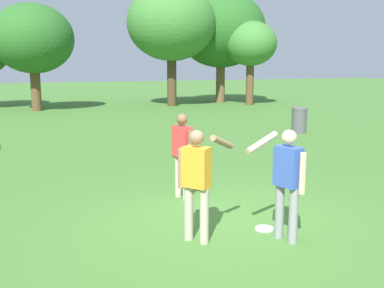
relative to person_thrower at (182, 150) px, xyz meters
The scene contains 10 objects.
ground_plane 1.81m from the person_thrower, 86.86° to the right, with size 120.00×120.00×0.00m, color #447530.
person_thrower is the anchor object (origin of this frame).
person_catcher 2.60m from the person_thrower, 76.65° to the right, with size 0.77×0.60×1.64m.
person_bystander 2.13m from the person_thrower, 106.16° to the right, with size 0.83×0.51×1.64m.
frisbee 2.31m from the person_thrower, 74.43° to the right, with size 0.29×0.29×0.03m, color white.
trash_can_beside_table 9.27m from the person_thrower, 39.79° to the left, with size 0.59×0.59×0.96m.
tree_broad_center 18.64m from the person_thrower, 94.11° to the left, with size 4.40×4.40×5.79m.
tree_far_right 19.73m from the person_thrower, 69.95° to the left, with size 5.35×5.35×7.29m.
tree_slender_mid 22.33m from the person_thrower, 61.32° to the left, with size 5.87×5.87×7.31m.
tree_back_left 20.50m from the person_thrower, 55.92° to the left, with size 3.25×3.25×5.20m.
Camera 1 is at (-3.15, -6.09, 2.54)m, focal length 41.45 mm.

